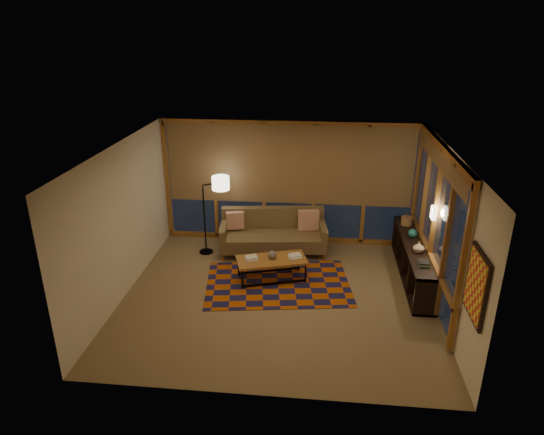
# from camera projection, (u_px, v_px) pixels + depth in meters

# --- Properties ---
(floor) EXTENTS (5.50, 5.00, 0.01)m
(floor) POSITION_uv_depth(u_px,v_px,m) (278.00, 296.00, 8.71)
(floor) COLOR #9D8965
(floor) RESTS_ON ground
(ceiling) EXTENTS (5.50, 5.00, 0.01)m
(ceiling) POSITION_uv_depth(u_px,v_px,m) (279.00, 150.00, 7.69)
(ceiling) COLOR white
(ceiling) RESTS_ON walls
(walls) EXTENTS (5.51, 5.01, 2.70)m
(walls) POSITION_uv_depth(u_px,v_px,m) (279.00, 228.00, 8.20)
(walls) COLOR #F0E3C8
(walls) RESTS_ON floor
(window_wall_back) EXTENTS (5.30, 0.16, 2.60)m
(window_wall_back) POSITION_uv_depth(u_px,v_px,m) (289.00, 183.00, 10.44)
(window_wall_back) COLOR #AB7230
(window_wall_back) RESTS_ON walls
(window_wall_right) EXTENTS (0.16, 3.70, 2.60)m
(window_wall_right) POSITION_uv_depth(u_px,v_px,m) (434.00, 220.00, 8.49)
(window_wall_right) COLOR #AB7230
(window_wall_right) RESTS_ON walls
(wall_art) EXTENTS (0.06, 0.74, 0.94)m
(wall_art) POSITION_uv_depth(u_px,v_px,m) (476.00, 286.00, 6.19)
(wall_art) COLOR red
(wall_art) RESTS_ON walls
(wall_sconce) EXTENTS (0.12, 0.18, 0.22)m
(wall_sconce) POSITION_uv_depth(u_px,v_px,m) (433.00, 213.00, 8.29)
(wall_sconce) COLOR #FFF1CC
(wall_sconce) RESTS_ON walls
(sofa) EXTENTS (2.28, 1.15, 0.90)m
(sofa) POSITION_uv_depth(u_px,v_px,m) (273.00, 233.00, 10.19)
(sofa) COLOR brown
(sofa) RESTS_ON floor
(pillow_left) EXTENTS (0.39, 0.21, 0.37)m
(pillow_left) POSITION_uv_depth(u_px,v_px,m) (235.00, 222.00, 10.27)
(pillow_left) COLOR #B1330C
(pillow_left) RESTS_ON sofa
(pillow_right) EXTENTS (0.46, 0.23, 0.44)m
(pillow_right) POSITION_uv_depth(u_px,v_px,m) (308.00, 221.00, 10.27)
(pillow_right) COLOR #B1330C
(pillow_right) RESTS_ON sofa
(area_rug) EXTENTS (2.90, 2.14, 0.01)m
(area_rug) POSITION_uv_depth(u_px,v_px,m) (278.00, 284.00, 9.12)
(area_rug) COLOR #B34B0D
(area_rug) RESTS_ON floor
(coffee_table) EXTENTS (1.42, 0.95, 0.43)m
(coffee_table) POSITION_uv_depth(u_px,v_px,m) (272.00, 269.00, 9.21)
(coffee_table) COLOR #AB7230
(coffee_table) RESTS_ON floor
(book_stack_a) EXTENTS (0.32, 0.29, 0.07)m
(book_stack_a) POSITION_uv_depth(u_px,v_px,m) (251.00, 258.00, 9.07)
(book_stack_a) COLOR silver
(book_stack_a) RESTS_ON coffee_table
(book_stack_b) EXTENTS (0.33, 0.30, 0.05)m
(book_stack_b) POSITION_uv_depth(u_px,v_px,m) (295.00, 256.00, 9.19)
(book_stack_b) COLOR silver
(book_stack_b) RESTS_ON coffee_table
(ceramic_pot) EXTENTS (0.21, 0.21, 0.16)m
(ceramic_pot) POSITION_uv_depth(u_px,v_px,m) (272.00, 255.00, 9.12)
(ceramic_pot) COLOR #262628
(ceramic_pot) RESTS_ON coffee_table
(floor_lamp) EXTENTS (0.66, 0.58, 1.65)m
(floor_lamp) POSITION_uv_depth(u_px,v_px,m) (204.00, 216.00, 10.07)
(floor_lamp) COLOR black
(floor_lamp) RESTS_ON floor
(bookshelf) EXTENTS (0.40, 2.80, 0.70)m
(bookshelf) POSITION_uv_depth(u_px,v_px,m) (413.00, 260.00, 9.26)
(bookshelf) COLOR black
(bookshelf) RESTS_ON floor
(basket) EXTENTS (0.23, 0.23, 0.17)m
(basket) POSITION_uv_depth(u_px,v_px,m) (407.00, 221.00, 9.96)
(basket) COLOR #A97847
(basket) RESTS_ON bookshelf
(teal_bowl) EXTENTS (0.20, 0.20, 0.17)m
(teal_bowl) POSITION_uv_depth(u_px,v_px,m) (413.00, 233.00, 9.37)
(teal_bowl) COLOR #21766D
(teal_bowl) RESTS_ON bookshelf
(vase) EXTENTS (0.25, 0.25, 0.21)m
(vase) POSITION_uv_depth(u_px,v_px,m) (419.00, 247.00, 8.74)
(vase) COLOR tan
(vase) RESTS_ON bookshelf
(shelf_book_stack) EXTENTS (0.23, 0.29, 0.08)m
(shelf_book_stack) POSITION_uv_depth(u_px,v_px,m) (423.00, 263.00, 8.32)
(shelf_book_stack) COLOR silver
(shelf_book_stack) RESTS_ON bookshelf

